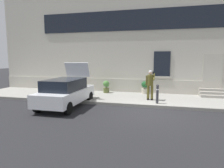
% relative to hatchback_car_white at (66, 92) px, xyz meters
% --- Properties ---
extents(ground_plane, '(80.00, 80.00, 0.00)m').
position_rel_hatchback_car_white_xyz_m(ground_plane, '(4.41, -0.10, -0.80)').
color(ground_plane, '#232326').
extents(sidewalk, '(24.00, 3.60, 0.15)m').
position_rel_hatchback_car_white_xyz_m(sidewalk, '(4.41, 2.70, -0.72)').
color(sidewalk, '#99968E').
rests_on(sidewalk, ground).
extents(curb_edge, '(24.00, 0.12, 0.15)m').
position_rel_hatchback_car_white_xyz_m(curb_edge, '(4.41, 0.84, -0.72)').
color(curb_edge, gray).
rests_on(curb_edge, ground).
extents(building_facade, '(24.00, 1.52, 7.50)m').
position_rel_hatchback_car_white_xyz_m(building_facade, '(4.42, 5.19, 2.93)').
color(building_facade, beige).
rests_on(building_facade, ground).
extents(entrance_stoop, '(1.57, 0.96, 0.48)m').
position_rel_hatchback_car_white_xyz_m(entrance_stoop, '(8.14, 4.12, -0.46)').
color(entrance_stoop, '#9E998E').
rests_on(entrance_stoop, sidewalk).
extents(hatchback_car_white, '(1.79, 4.07, 2.34)m').
position_rel_hatchback_car_white_xyz_m(hatchback_car_white, '(0.00, 0.00, 0.00)').
color(hatchback_car_white, white).
rests_on(hatchback_car_white, ground).
extents(bollard_near_person, '(0.15, 0.15, 1.04)m').
position_rel_hatchback_car_white_xyz_m(bollard_near_person, '(4.73, 1.25, -0.09)').
color(bollard_near_person, '#333338').
rests_on(bollard_near_person, sidewalk).
extents(person_on_phone, '(0.51, 0.47, 1.75)m').
position_rel_hatchback_car_white_xyz_m(person_on_phone, '(4.30, 2.06, 0.35)').
color(person_on_phone, '#514C1E').
rests_on(person_on_phone, sidewalk).
extents(planter_terracotta, '(0.44, 0.44, 0.86)m').
position_rel_hatchback_car_white_xyz_m(planter_terracotta, '(-1.53, 4.14, -0.19)').
color(planter_terracotta, '#B25B38').
rests_on(planter_terracotta, sidewalk).
extents(planter_olive, '(0.44, 0.44, 0.86)m').
position_rel_hatchback_car_white_xyz_m(planter_olive, '(1.15, 3.83, -0.19)').
color(planter_olive, '#606B38').
rests_on(planter_olive, sidewalk).
extents(planter_cream, '(0.44, 0.44, 0.86)m').
position_rel_hatchback_car_white_xyz_m(planter_cream, '(3.83, 4.11, -0.19)').
color(planter_cream, beige).
rests_on(planter_cream, sidewalk).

